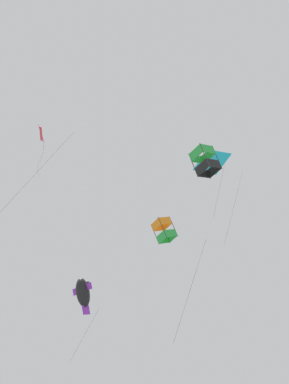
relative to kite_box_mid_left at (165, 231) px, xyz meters
The scene contains 5 objects.
kite_box_mid_left is the anchor object (origin of this frame).
kite_delta_far_centre 15.66m from the kite_box_mid_left, 72.64° to the left, with size 2.79×1.69×6.97m.
kite_box_near_right 10.31m from the kite_box_mid_left, 62.81° to the left, with size 3.76×3.30×9.88m.
kite_fish_highest 9.41m from the kite_box_mid_left, 137.26° to the left, with size 2.08×1.78×5.83m.
kite_diamond_low_drifter 12.03m from the kite_box_mid_left, behind, with size 2.85×2.70×9.09m.
Camera 1 is at (6.09, -23.18, 0.50)m, focal length 40.56 mm.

